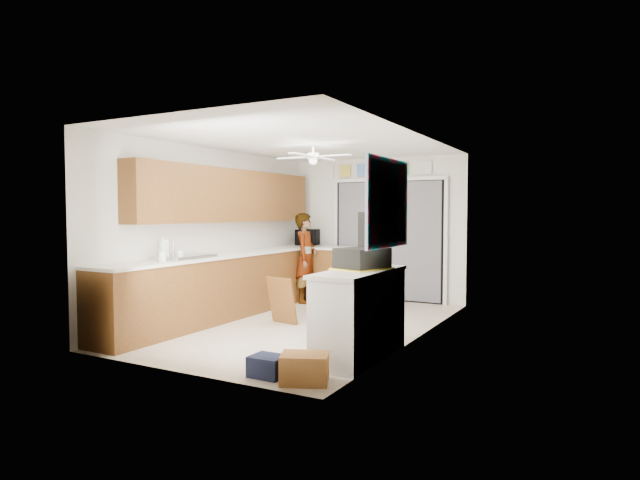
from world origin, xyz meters
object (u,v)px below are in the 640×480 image
at_px(cardboard_box, 305,368).
at_px(dog, 371,301).
at_px(soap_bottle, 163,248).
at_px(paper_towel_roll, 164,250).
at_px(navy_crate, 268,366).
at_px(man, 306,258).
at_px(suitcase, 362,258).
at_px(microwave, 308,237).

height_order(cardboard_box, dog, dog).
height_order(soap_bottle, paper_towel_roll, soap_bottle).
height_order(navy_crate, dog, dog).
bearing_deg(navy_crate, paper_towel_roll, 157.27).
distance_m(paper_towel_roll, man, 2.87).
xyz_separation_m(soap_bottle, cardboard_box, (2.61, -0.90, -0.96)).
relative_size(cardboard_box, dog, 0.68).
bearing_deg(paper_towel_roll, suitcase, 3.95).
distance_m(suitcase, man, 3.45).
relative_size(navy_crate, dog, 0.51).
bearing_deg(microwave, man, -167.09).
height_order(soap_bottle, suitcase, soap_bottle).
xyz_separation_m(paper_towel_roll, navy_crate, (2.23, -0.93, -0.97)).
bearing_deg(cardboard_box, navy_crate, 180.00).
relative_size(soap_bottle, suitcase, 0.60).
bearing_deg(dog, soap_bottle, -132.56).
relative_size(microwave, navy_crate, 1.62).
height_order(microwave, man, man).
bearing_deg(microwave, dog, -141.09).
distance_m(suitcase, dog, 2.20).
xyz_separation_m(soap_bottle, paper_towel_roll, (-0.02, 0.03, -0.03)).
height_order(cardboard_box, navy_crate, cardboard_box).
bearing_deg(soap_bottle, man, 80.76).
bearing_deg(navy_crate, cardboard_box, 0.00).
xyz_separation_m(cardboard_box, dog, (-0.64, 3.04, 0.11)).
xyz_separation_m(soap_bottle, dog, (1.97, 2.14, -0.85)).
bearing_deg(microwave, navy_crate, -168.64).
bearing_deg(suitcase, dog, 127.27).
height_order(suitcase, cardboard_box, suitcase).
relative_size(soap_bottle, man, 0.20).
distance_m(navy_crate, dog, 3.05).
bearing_deg(soap_bottle, cardboard_box, -19.01).
distance_m(paper_towel_roll, navy_crate, 2.60).
distance_m(cardboard_box, dog, 3.11).
relative_size(microwave, paper_towel_roll, 2.03).
xyz_separation_m(cardboard_box, man, (-2.15, 3.75, 0.63)).
distance_m(soap_bottle, man, 2.91).
xyz_separation_m(suitcase, man, (-2.22, 2.63, -0.29)).
distance_m(microwave, cardboard_box, 5.19).
bearing_deg(navy_crate, soap_bottle, 157.87).
distance_m(microwave, soap_bottle, 3.55).
bearing_deg(paper_towel_roll, man, 80.35).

